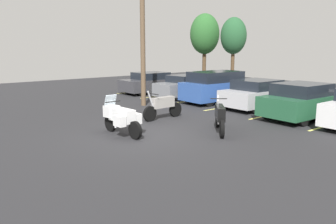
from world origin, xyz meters
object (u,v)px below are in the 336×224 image
Objects in this scene: motorcycle_third at (163,106)px; car_silver at (260,94)px; motorcycle_touring at (121,117)px; car_charcoal at (152,83)px; car_grey at (188,86)px; utility_pole at (142,21)px; car_blue at (217,87)px; motorcycle_second at (220,117)px; car_green at (306,101)px.

car_silver is at bearing 79.63° from motorcycle_third.
car_charcoal reaches higher than motorcycle_touring.
motorcycle_touring is 8.31m from car_silver.
utility_pole is (0.81, -4.01, 3.66)m from car_grey.
utility_pole is (-4.52, 4.24, 3.70)m from motorcycle_touring.
motorcycle_third is 0.49× the size of car_blue.
car_green reaches higher than motorcycle_second.
utility_pole is at bearing 157.23° from motorcycle_third.
car_charcoal is 3.04m from car_grey.
utility_pole reaches higher than car_blue.
car_blue is 5.50m from car_green.
motorcycle_touring is at bearing -43.15° from utility_pole.
car_blue is 5.46m from utility_pole.
car_grey is 5.49m from utility_pole.
motorcycle_touring reaches higher than motorcycle_third.
utility_pole is at bearing 136.85° from motorcycle_touring.
car_green is (2.67, 7.69, 0.12)m from motorcycle_touring.
car_silver is (-0.13, 8.31, 0.07)m from motorcycle_touring.
motorcycle_touring is 0.48× the size of car_charcoal.
car_green is 8.75m from utility_pole.
car_silver is (5.20, 0.06, 0.03)m from car_grey.
car_charcoal is 6.31m from utility_pole.
motorcycle_touring is 3.56m from motorcycle_second.
motorcycle_third is at bearing 111.94° from motorcycle_touring.
motorcycle_touring is at bearing -109.15° from car_green.
utility_pole is at bearing -78.64° from car_grey.
car_grey is 1.08× the size of car_green.
motorcycle_touring is 0.25× the size of utility_pole.
car_blue is (-1.67, 5.27, 0.30)m from motorcycle_third.
car_blue is at bearing 175.87° from car_green.
car_silver is (-2.11, 5.35, 0.13)m from motorcycle_second.
car_grey is (-5.33, 8.25, 0.04)m from motorcycle_touring.
car_grey is at bearing 176.03° from car_green.
utility_pole is (3.80, -3.47, 3.66)m from car_charcoal.
motorcycle_second is 7.03m from car_blue.
car_green is 0.56× the size of utility_pole.
car_grey reaches higher than motorcycle_touring.
motorcycle_touring is 3.04m from motorcycle_third.
utility_pole is at bearing -137.17° from car_silver.
motorcycle_touring is 11.34m from car_charcoal.
car_green is at bearing 81.70° from motorcycle_second.
car_charcoal is at bearing 137.18° from motorcycle_touring.
car_green is at bearing 70.85° from motorcycle_touring.
utility_pole is (-1.71, -3.85, 3.47)m from car_blue.
car_charcoal is (-7.18, 4.89, 0.11)m from motorcycle_third.
car_grey is at bearing 122.84° from motorcycle_touring.
car_green reaches higher than motorcycle_third.
motorcycle_touring is 1.22× the size of motorcycle_second.
car_charcoal reaches higher than motorcycle_third.
car_green is (10.99, -0.01, 0.07)m from car_charcoal.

